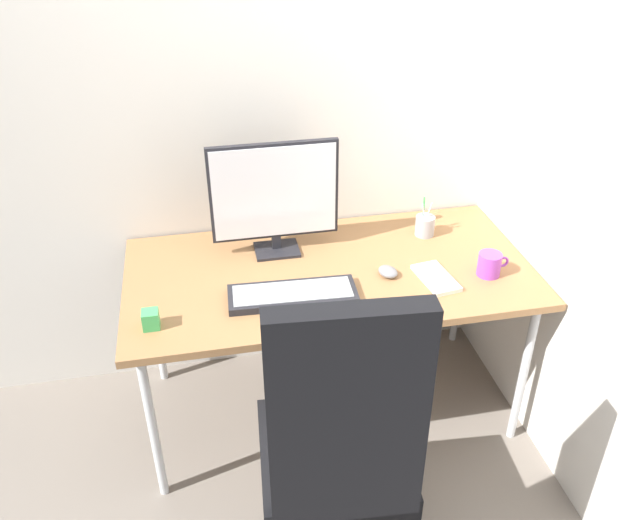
# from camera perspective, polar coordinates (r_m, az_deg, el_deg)

# --- Properties ---
(ground_plane) EXTENTS (8.00, 8.00, 0.00)m
(ground_plane) POSITION_cam_1_polar(r_m,az_deg,el_deg) (3.02, 0.73, -12.54)
(ground_plane) COLOR slate
(wall_back) EXTENTS (3.11, 0.04, 2.80)m
(wall_back) POSITION_cam_1_polar(r_m,az_deg,el_deg) (2.69, -1.11, 16.38)
(wall_back) COLOR silver
(wall_back) RESTS_ON ground_plane
(wall_side_right) EXTENTS (0.04, 2.32, 2.80)m
(wall_side_right) POSITION_cam_1_polar(r_m,az_deg,el_deg) (2.40, 22.29, 12.19)
(wall_side_right) COLOR silver
(wall_side_right) RESTS_ON ground_plane
(desk) EXTENTS (1.59, 0.81, 0.73)m
(desk) POSITION_cam_1_polar(r_m,az_deg,el_deg) (2.59, 0.83, -1.66)
(desk) COLOR #996B42
(desk) RESTS_ON ground_plane
(office_chair) EXTENTS (0.63, 0.65, 1.23)m
(office_chair) POSITION_cam_1_polar(r_m,az_deg,el_deg) (1.99, 1.69, -16.09)
(office_chair) COLOR black
(office_chair) RESTS_ON ground_plane
(monitor) EXTENTS (0.51, 0.14, 0.47)m
(monitor) POSITION_cam_1_polar(r_m,az_deg,el_deg) (2.58, -4.02, 5.71)
(monitor) COLOR black
(monitor) RESTS_ON desk
(keyboard) EXTENTS (0.48, 0.19, 0.03)m
(keyboard) POSITION_cam_1_polar(r_m,az_deg,el_deg) (2.40, -2.42, -3.04)
(keyboard) COLOR black
(keyboard) RESTS_ON desk
(mouse) EXTENTS (0.09, 0.10, 0.03)m
(mouse) POSITION_cam_1_polar(r_m,az_deg,el_deg) (2.54, 5.98, -1.02)
(mouse) COLOR slate
(mouse) RESTS_ON desk
(pen_holder) EXTENTS (0.08, 0.08, 0.17)m
(pen_holder) POSITION_cam_1_polar(r_m,az_deg,el_deg) (2.82, 9.18, 3.02)
(pen_holder) COLOR #9EA0A5
(pen_holder) RESTS_ON desk
(notebook) EXTENTS (0.14, 0.23, 0.02)m
(notebook) POSITION_cam_1_polar(r_m,az_deg,el_deg) (2.54, 10.14, -1.57)
(notebook) COLOR silver
(notebook) RESTS_ON desk
(coffee_mug) EXTENTS (0.12, 0.09, 0.09)m
(coffee_mug) POSITION_cam_1_polar(r_m,az_deg,el_deg) (2.60, 14.66, -0.37)
(coffee_mug) COLOR purple
(coffee_mug) RESTS_ON desk
(desk_clamp_accessory) EXTENTS (0.06, 0.06, 0.07)m
(desk_clamp_accessory) POSITION_cam_1_polar(r_m,az_deg,el_deg) (2.32, -14.62, -5.07)
(desk_clamp_accessory) COLOR #3FAD59
(desk_clamp_accessory) RESTS_ON desk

